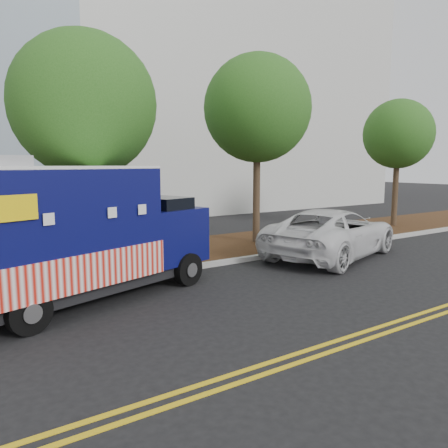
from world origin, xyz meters
TOP-DOWN VIEW (x-y plane):
  - ground at (0.00, 0.00)m, footprint 120.00×120.00m
  - curb at (0.00, 1.40)m, footprint 120.00×0.18m
  - mulch_strip at (0.00, 3.50)m, footprint 120.00×4.00m
  - centerline_near at (0.00, -4.45)m, footprint 120.00×0.10m
  - centerline_far at (0.00, -4.70)m, footprint 120.00×0.10m
  - tree_b at (-0.70, 2.72)m, footprint 3.87×3.87m
  - tree_c at (5.65, 3.35)m, footprint 3.85×3.85m
  - tree_d at (13.74, 3.20)m, footprint 3.16×3.16m
  - sign_post at (-2.28, 1.75)m, footprint 0.06×0.06m
  - food_truck at (-1.76, 0.25)m, footprint 6.39×3.88m
  - white_car at (6.54, 0.44)m, footprint 6.18×4.20m

SIDE VIEW (x-z plane):
  - ground at x=0.00m, z-range 0.00..0.00m
  - centerline_near at x=0.00m, z-range 0.00..0.01m
  - centerline_far at x=0.00m, z-range 0.00..0.01m
  - curb at x=0.00m, z-range 0.00..0.15m
  - mulch_strip at x=0.00m, z-range 0.00..0.15m
  - white_car at x=6.54m, z-range 0.00..1.57m
  - sign_post at x=-2.28m, z-range 0.00..2.40m
  - food_truck at x=-1.76m, z-range -0.15..3.03m
  - tree_d at x=13.74m, z-range 1.38..7.34m
  - tree_b at x=-0.70m, z-range 1.32..7.84m
  - tree_c at x=5.65m, z-range 1.52..8.43m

